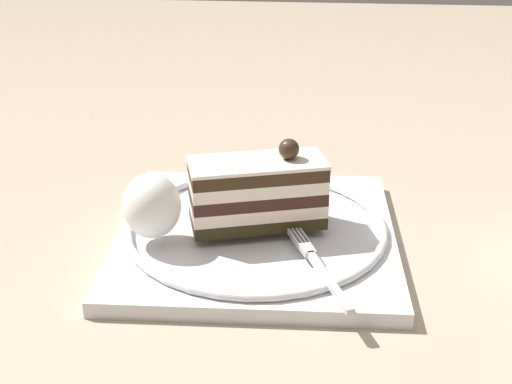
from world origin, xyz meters
name	(u,v)px	position (x,y,z in m)	size (l,w,h in m)	color
ground_plane	(242,247)	(0.00, 0.00, 0.00)	(2.40, 2.40, 0.00)	tan
dessert_plate	(256,233)	(-0.01, -0.01, 0.01)	(0.25, 0.25, 0.02)	white
cake_slice	(258,192)	(-0.01, -0.01, 0.05)	(0.13, 0.08, 0.08)	#2C240E
whipped_cream_dollop	(152,206)	(0.07, 0.02, 0.05)	(0.05, 0.05, 0.06)	white
fork	(317,263)	(-0.07, 0.06, 0.02)	(0.06, 0.12, 0.00)	silver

